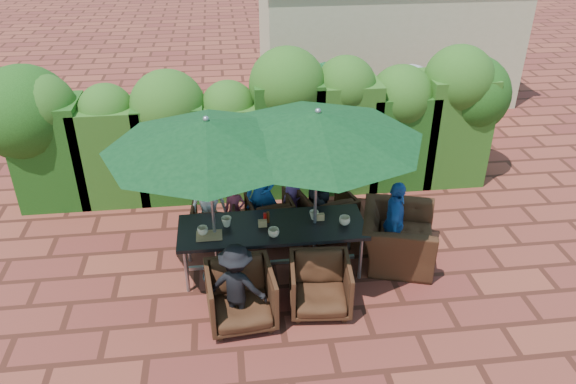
{
  "coord_description": "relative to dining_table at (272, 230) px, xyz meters",
  "views": [
    {
      "loc": [
        -0.58,
        -6.67,
        5.04
      ],
      "look_at": [
        0.28,
        0.4,
        0.97
      ],
      "focal_mm": 35.0,
      "sensor_mm": 36.0,
      "label": 1
    }
  ],
  "objects": [
    {
      "name": "child_right",
      "position": [
        0.44,
        1.13,
        -0.23
      ],
      "size": [
        0.36,
        0.31,
        0.89
      ],
      "primitive_type": "imported",
      "rotation": [
        0.0,
        0.0,
        -0.19
      ],
      "color": "#824EAA",
      "rests_on": "ground"
    },
    {
      "name": "adult_near_left",
      "position": [
        -0.54,
        -1.04,
        -0.09
      ],
      "size": [
        0.82,
        0.57,
        1.17
      ],
      "primitive_type": "imported",
      "rotation": [
        0.0,
        0.0,
        2.8
      ],
      "color": "black",
      "rests_on": "ground"
    },
    {
      "name": "pedestrian_c",
      "position": [
        3.39,
        4.41,
        0.11
      ],
      "size": [
        1.06,
        1.03,
        1.58
      ],
      "primitive_type": "imported",
      "rotation": [
        0.0,
        0.0,
        2.4
      ],
      "color": "gray",
      "rests_on": "ground"
    },
    {
      "name": "umbrella_left",
      "position": [
        -0.8,
        -0.07,
        1.54
      ],
      "size": [
        2.67,
        2.67,
        2.46
      ],
      "color": "gray",
      "rests_on": "ground"
    },
    {
      "name": "umbrella_right",
      "position": [
        0.61,
        0.02,
        1.54
      ],
      "size": [
        2.82,
        2.82,
        2.46
      ],
      "color": "gray",
      "rests_on": "ground"
    },
    {
      "name": "pedestrian_a",
      "position": [
        1.55,
        4.41,
        0.19
      ],
      "size": [
        1.57,
        1.52,
        1.72
      ],
      "primitive_type": "imported",
      "rotation": [
        0.0,
        0.0,
        2.39
      ],
      "color": "#24843F",
      "rests_on": "ground"
    },
    {
      "name": "cup_d",
      "position": [
        0.61,
        0.12,
        0.13
      ],
      "size": [
        0.13,
        0.13,
        0.12
      ],
      "primitive_type": "imported",
      "color": "beige",
      "rests_on": "dining_table"
    },
    {
      "name": "chair_far_mid",
      "position": [
        0.05,
        1.0,
        -0.33
      ],
      "size": [
        0.77,
        0.73,
        0.7
      ],
      "primitive_type": "imported",
      "rotation": [
        0.0,
        0.0,
        3.3
      ],
      "color": "black",
      "rests_on": "ground"
    },
    {
      "name": "building",
      "position": [
        3.51,
        7.14,
        0.93
      ],
      "size": [
        6.2,
        3.08,
        3.2
      ],
      "color": "#BEB08D",
      "rests_on": "ground"
    },
    {
      "name": "ground",
      "position": [
        0.01,
        0.14,
        -0.68
      ],
      "size": [
        80.0,
        80.0,
        0.0
      ],
      "primitive_type": "plane",
      "color": "brown",
      "rests_on": "ground"
    },
    {
      "name": "sauce_bottle",
      "position": [
        -0.05,
        0.1,
        0.16
      ],
      "size": [
        0.04,
        0.04,
        0.17
      ],
      "primitive_type": "cylinder",
      "color": "#4C230C",
      "rests_on": "dining_table"
    },
    {
      "name": "pedestrian_b",
      "position": [
        2.23,
        4.61,
        0.14
      ],
      "size": [
        0.88,
        0.66,
        1.63
      ],
      "primitive_type": "imported",
      "rotation": [
        0.0,
        0.0,
        2.89
      ],
      "color": "#C34462",
      "rests_on": "ground"
    },
    {
      "name": "chair_far_right",
      "position": [
        0.96,
        0.89,
        -0.29
      ],
      "size": [
        0.92,
        0.89,
        0.77
      ],
      "primitive_type": "imported",
      "rotation": [
        0.0,
        0.0,
        3.44
      ],
      "color": "black",
      "rests_on": "ground"
    },
    {
      "name": "child_left",
      "position": [
        -0.5,
        0.95,
        -0.23
      ],
      "size": [
        0.33,
        0.28,
        0.9
      ],
      "primitive_type": "imported",
      "rotation": [
        0.0,
        0.0,
        -0.04
      ],
      "color": "#C34462",
      "rests_on": "ground"
    },
    {
      "name": "cup_e",
      "position": [
        1.01,
        -0.08,
        0.14
      ],
      "size": [
        0.16,
        0.16,
        0.12
      ],
      "primitive_type": "imported",
      "color": "beige",
      "rests_on": "dining_table"
    },
    {
      "name": "dining_table",
      "position": [
        0.0,
        0.0,
        0.0
      ],
      "size": [
        2.61,
        0.9,
        0.75
      ],
      "color": "black",
      "rests_on": "ground"
    },
    {
      "name": "chair_near_right",
      "position": [
        0.54,
        -0.89,
        -0.28
      ],
      "size": [
        0.84,
        0.79,
        0.8
      ],
      "primitive_type": "imported",
      "rotation": [
        0.0,
        0.0,
        -0.09
      ],
      "color": "black",
      "rests_on": "ground"
    },
    {
      "name": "adult_far_left",
      "position": [
        -0.89,
        0.97,
        -0.11
      ],
      "size": [
        0.6,
        0.4,
        1.13
      ],
      "primitive_type": "imported",
      "rotation": [
        0.0,
        0.0,
        0.13
      ],
      "color": "white",
      "rests_on": "ground"
    },
    {
      "name": "ketchup_bottle",
      "position": [
        -0.09,
        0.07,
        0.16
      ],
      "size": [
        0.04,
        0.04,
        0.17
      ],
      "primitive_type": "cylinder",
      "color": "#B20C0A",
      "rests_on": "dining_table"
    },
    {
      "name": "chair_near_left",
      "position": [
        -0.5,
        -1.0,
        -0.25
      ],
      "size": [
        0.9,
        0.85,
        0.85
      ],
      "primitive_type": "imported",
      "rotation": [
        0.0,
        0.0,
        0.1
      ],
      "color": "black",
      "rests_on": "ground"
    },
    {
      "name": "adult_far_mid",
      "position": [
        -0.06,
        1.03,
        0.03
      ],
      "size": [
        0.54,
        0.46,
        1.41
      ],
      "primitive_type": "imported",
      "rotation": [
        0.0,
        0.0,
        0.09
      ],
      "color": "#2059AF",
      "rests_on": "ground"
    },
    {
      "name": "chair_end_right",
      "position": [
        1.85,
        0.03,
        -0.16
      ],
      "size": [
        1.07,
        1.35,
        1.03
      ],
      "primitive_type": "imported",
      "rotation": [
        0.0,
        0.0,
        1.28
      ],
      "color": "black",
      "rests_on": "ground"
    },
    {
      "name": "cup_c",
      "position": [
        -0.0,
        -0.26,
        0.13
      ],
      "size": [
        0.16,
        0.16,
        0.12
      ],
      "primitive_type": "imported",
      "color": "beige",
      "rests_on": "dining_table"
    },
    {
      "name": "number_block_right",
      "position": [
        0.69,
        0.08,
        0.12
      ],
      "size": [
        0.12,
        0.06,
        0.1
      ],
      "primitive_type": "cube",
      "color": "tan",
      "rests_on": "dining_table"
    },
    {
      "name": "chair_far_left",
      "position": [
        -0.82,
        0.9,
        -0.33
      ],
      "size": [
        0.71,
        0.67,
        0.69
      ],
      "primitive_type": "imported",
      "rotation": [
        0.0,
        0.0,
        3.07
      ],
      "color": "black",
      "rests_on": "ground"
    },
    {
      "name": "number_block_left",
      "position": [
        -0.13,
        0.01,
        0.12
      ],
      "size": [
        0.12,
        0.06,
        0.1
      ],
      "primitive_type": "cube",
      "color": "tan",
      "rests_on": "dining_table"
    },
    {
      "name": "cup_a",
      "position": [
        -0.95,
        -0.09,
        0.13
      ],
      "size": [
        0.15,
        0.15,
        0.12
      ],
      "primitive_type": "imported",
      "color": "beige",
      "rests_on": "dining_table"
    },
    {
      "name": "adult_far_right",
      "position": [
        0.89,
        0.88,
        0.02
      ],
      "size": [
        0.71,
        0.49,
        1.39
      ],
      "primitive_type": "imported",
      "rotation": [
        0.0,
        0.0,
        0.12
      ],
      "color": "black",
      "rests_on": "ground"
    },
    {
      "name": "hedge_wall",
      "position": [
        -0.03,
        2.46,
        0.66
      ],
      "size": [
        9.1,
        1.6,
        2.58
      ],
      "color": "#17340E",
      "rests_on": "ground"
    },
    {
      "name": "cup_b",
      "position": [
        -0.63,
        0.08,
        0.14
      ],
      "size": [
        0.14,
        0.14,
        0.14
      ],
      "primitive_type": "imported",
      "color": "beige",
      "rests_on": "dining_table"
    },
    {
      "name": "adult_end_right",
      "position": [
        1.76,
        -0.01,
        -0.02
      ],
      "size": [
        0.58,
        0.85,
        1.31
      ],
      "primitive_type": "imported",
      "rotation": [
        0.0,
        0.0,
        1.3
      ],
      "color": "#2059AF",
      "rests_on": "ground"
    },
    {
      "name": "serving_tray",
      "position": [
        -0.87,
        -0.14,
        0.08
      ],
      "size": [
        0.35,
        0.25,
        0.02
      ],
      "primitive_type": "cube",
      "color": "#99734A",
      "rests_on": "dining_table"
    }
  ]
}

